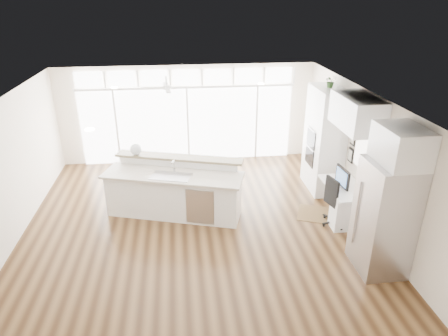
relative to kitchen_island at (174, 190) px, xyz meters
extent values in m
cube|color=#3A2411|center=(0.43, -0.90, -0.60)|extent=(7.00, 8.00, 0.02)
cube|color=white|center=(0.43, -0.90, 2.11)|extent=(7.00, 8.00, 0.02)
cube|color=white|center=(0.43, 3.10, 0.76)|extent=(7.00, 0.04, 2.70)
cube|color=white|center=(3.93, -0.90, 0.76)|extent=(0.04, 8.00, 2.70)
cube|color=white|center=(0.43, 3.04, 0.46)|extent=(5.80, 0.06, 2.08)
cube|color=white|center=(0.43, 3.04, 1.79)|extent=(5.90, 0.06, 0.40)
cube|color=silver|center=(3.89, -0.60, 0.96)|extent=(0.04, 0.85, 0.85)
cube|color=silver|center=(-0.07, 1.90, 1.89)|extent=(1.16, 1.16, 0.32)
cube|color=silver|center=(0.43, -0.70, 2.09)|extent=(3.40, 3.00, 0.02)
cube|color=white|center=(3.60, 0.90, 0.66)|extent=(0.64, 1.20, 2.50)
cube|color=white|center=(3.56, -0.60, -0.21)|extent=(0.72, 1.30, 0.76)
cube|color=white|center=(3.60, -0.60, 1.76)|extent=(0.64, 1.30, 0.64)
cube|color=#B7B7BC|center=(3.54, -2.25, 0.41)|extent=(0.76, 0.90, 2.00)
cube|color=white|center=(3.60, -2.25, 1.71)|extent=(0.64, 0.90, 0.60)
cube|color=black|center=(3.89, 0.02, 0.81)|extent=(0.06, 0.22, 0.80)
cube|color=white|center=(0.00, 0.00, 0.00)|extent=(3.16, 1.95, 1.18)
cube|color=#3C2713|center=(3.18, -0.44, -0.58)|extent=(1.20, 1.05, 0.01)
cube|color=black|center=(3.37, -0.82, -0.05)|extent=(0.67, 0.64, 1.08)
sphere|color=silver|center=(-0.79, 0.67, 0.72)|extent=(0.33, 0.33, 0.26)
cube|color=black|center=(3.48, -0.60, 0.39)|extent=(0.13, 0.54, 0.45)
cube|color=white|center=(3.31, -0.60, 0.18)|extent=(0.17, 0.35, 0.02)
imported|color=#2D5323|center=(3.60, 0.90, 2.02)|extent=(0.30, 0.32, 0.22)
camera|label=1|loc=(0.17, -7.68, 3.92)|focal=32.00mm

